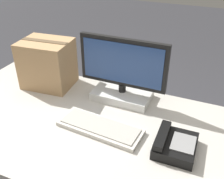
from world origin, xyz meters
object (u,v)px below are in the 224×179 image
Objects in this scene: monitor at (122,77)px; cardboard_box at (48,64)px; desk_phone at (174,144)px; keyboard at (100,127)px.

cardboard_box is at bearing -176.61° from monitor.
cardboard_box reaches higher than desk_phone.
monitor is 1.59× the size of cardboard_box.
keyboard is 1.38× the size of cardboard_box.
cardboard_box is (-0.50, -0.03, 0.00)m from monitor.
desk_phone is at bearing 4.73° from keyboard.
desk_phone is at bearing -17.99° from cardboard_box.
keyboard is 0.60m from cardboard_box.
keyboard is 0.38m from desk_phone.
keyboard is at bearing -89.22° from monitor.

